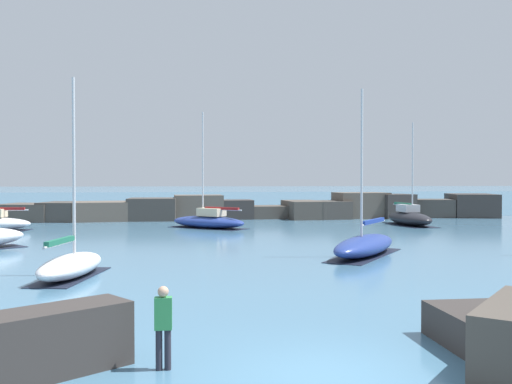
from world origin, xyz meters
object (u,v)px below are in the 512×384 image
sailboat_moored_2 (71,265)px  sailboat_moored_3 (409,218)px  sailboat_moored_4 (365,245)px  sailboat_moored_5 (208,221)px  person_on_rocks (163,323)px

sailboat_moored_2 → sailboat_moored_3: bearing=44.9°
sailboat_moored_4 → sailboat_moored_5: bearing=113.3°
sailboat_moored_3 → person_on_rocks: sailboat_moored_3 is taller
sailboat_moored_3 → sailboat_moored_2: bearing=-135.1°
person_on_rocks → sailboat_moored_3: bearing=61.3°
sailboat_moored_2 → person_on_rocks: sailboat_moored_2 is taller
sailboat_moored_3 → person_on_rocks: bearing=-118.7°
person_on_rocks → sailboat_moored_2: bearing=109.9°
sailboat_moored_4 → sailboat_moored_5: sailboat_moored_5 is taller
sailboat_moored_3 → sailboat_moored_4: (-9.71, -18.44, -0.11)m
sailboat_moored_2 → sailboat_moored_4: 14.64m
sailboat_moored_3 → sailboat_moored_5: (-17.24, -0.94, -0.06)m
sailboat_moored_4 → sailboat_moored_2: bearing=-160.2°
sailboat_moored_2 → sailboat_moored_5: (6.23, 22.47, 0.08)m
sailboat_moored_4 → person_on_rocks: (-9.52, -16.68, 0.43)m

